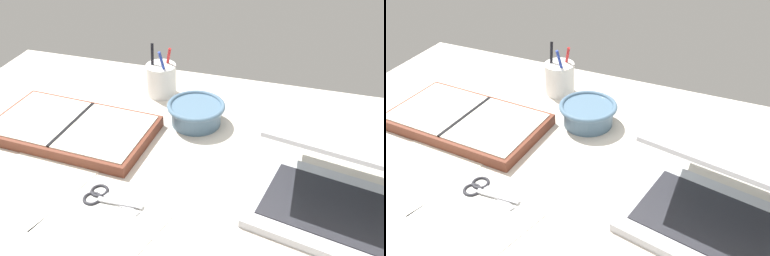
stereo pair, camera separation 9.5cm
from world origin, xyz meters
The scene contains 8 objects.
desk_top centered at (0.00, 0.00, 1.00)cm, with size 140.00×100.00×2.00cm, color beige.
laptop centered at (34.46, 1.56, 7.00)cm, with size 37.52×35.10×16.80cm.
bowl centered at (-1.60, 22.90, 5.17)cm, with size 14.77×14.77×5.70cm.
pen_cup centered at (-15.11, 34.52, 6.61)cm, with size 8.41×8.41×14.77cm.
planner centered at (-29.35, 9.60, 3.51)cm, with size 40.33×24.05×3.22cm.
scissors centered at (-12.33, -9.15, 2.34)cm, with size 12.86×6.47×0.80cm.
paper_sheet_front centered at (-10.75, -21.28, 2.08)cm, with size 20.69×29.12×0.16cm, color white.
paper_sheet_beside_planner centered at (-27.89, -5.45, 2.08)cm, with size 20.38×28.19×0.16cm, color silver.
Camera 2 is at (32.50, -61.80, 63.04)cm, focal length 40.00 mm.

